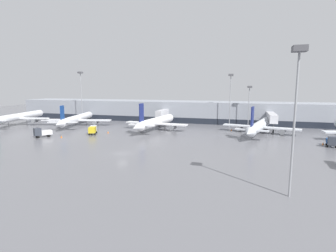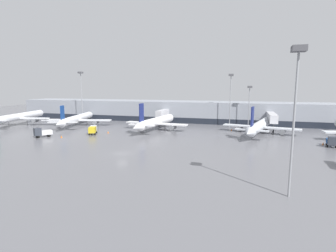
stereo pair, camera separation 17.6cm
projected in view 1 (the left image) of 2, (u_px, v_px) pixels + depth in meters
The scene contains 17 objects.
ground_plane at pixel (122, 153), 61.66m from camera, with size 320.00×320.00×0.00m, color slate.
terminal_building at pixel (182, 111), 119.74m from camera, with size 160.00×31.63×9.00m.
parked_jet_0 at pixel (76, 119), 105.76m from camera, with size 27.73×36.09×8.95m.
parked_jet_1 at pixel (260, 125), 88.27m from camera, with size 25.10×38.91×9.87m.
parked_jet_2 at pixel (156, 122), 94.59m from camera, with size 23.57×33.57×10.28m.
parked_jet_4 at pixel (18, 117), 106.70m from camera, with size 24.74×37.46×10.58m.
service_truck_0 at pixel (93, 129), 86.56m from camera, with size 3.97×5.74×2.59m.
service_truck_2 at pixel (331, 141), 68.33m from camera, with size 2.52×4.46×2.87m.
service_truck_3 at pixel (42, 132), 81.22m from camera, with size 4.50×5.35×2.98m.
traffic_cone_0 at pixel (323, 143), 70.82m from camera, with size 0.46×0.46×0.74m.
traffic_cone_1 at pixel (61, 137), 80.53m from camera, with size 0.51×0.51×0.66m.
traffic_cone_2 at pixel (108, 132), 88.44m from camera, with size 0.45×0.45×0.75m.
traffic_cone_3 at pixel (231, 130), 93.16m from camera, with size 0.45×0.45×0.79m.
apron_light_mast_0 at pixel (249, 94), 99.71m from camera, with size 1.80×1.80×15.87m.
apron_light_mast_1 at pixel (297, 82), 35.06m from camera, with size 1.80×1.80×20.93m.
apron_light_mast_2 at pixel (81, 83), 116.63m from camera, with size 1.80×1.80×22.15m.
apron_light_mast_3 at pixel (231, 86), 100.82m from camera, with size 1.80×1.80×20.42m.
Camera 1 is at (27.01, -54.68, 15.58)m, focal length 28.00 mm.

